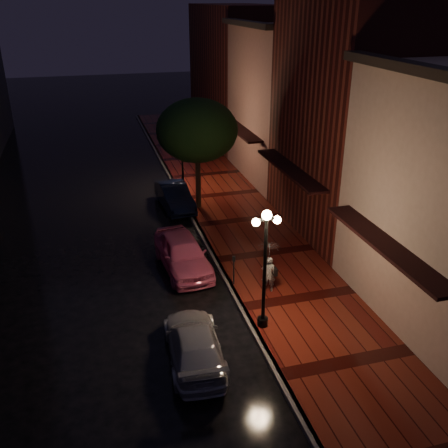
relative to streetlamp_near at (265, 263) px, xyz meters
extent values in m
plane|color=black|center=(-0.35, 5.00, -2.60)|extent=(120.00, 120.00, 0.00)
cube|color=#48100C|center=(1.90, 5.00, -2.53)|extent=(4.50, 60.00, 0.15)
cube|color=#595451|center=(-0.35, 5.00, -2.53)|extent=(0.25, 60.00, 0.15)
cube|color=#511914|center=(6.65, 7.00, 2.90)|extent=(5.00, 8.00, 11.00)
cube|color=#8C5951|center=(6.65, 15.00, 1.90)|extent=(5.00, 8.00, 9.00)
cube|color=#511914|center=(6.65, 25.00, 2.40)|extent=(5.00, 12.00, 10.00)
cylinder|color=black|center=(0.00, 0.00, -0.45)|extent=(0.12, 0.12, 4.00)
cylinder|color=black|center=(0.00, 0.00, -2.30)|extent=(0.36, 0.36, 0.30)
cube|color=black|center=(0.00, 0.00, 1.55)|extent=(0.70, 0.08, 0.08)
sphere|color=beige|center=(0.00, 0.00, 1.70)|extent=(0.32, 0.32, 0.32)
sphere|color=beige|center=(-0.35, 0.00, 1.50)|extent=(0.26, 0.26, 0.26)
sphere|color=beige|center=(0.35, 0.00, 1.50)|extent=(0.26, 0.26, 0.26)
cylinder|color=black|center=(0.00, 14.00, -0.45)|extent=(0.12, 0.12, 4.00)
cylinder|color=black|center=(0.00, 14.00, -2.30)|extent=(0.36, 0.36, 0.30)
cube|color=black|center=(0.00, 14.00, 1.55)|extent=(0.70, 0.08, 0.08)
sphere|color=beige|center=(0.00, 14.00, 1.70)|extent=(0.32, 0.32, 0.32)
sphere|color=beige|center=(-0.35, 14.00, 1.50)|extent=(0.26, 0.26, 0.26)
sphere|color=beige|center=(0.35, 14.00, 1.50)|extent=(0.26, 0.26, 0.26)
cylinder|color=black|center=(0.25, 11.00, -0.85)|extent=(0.28, 0.28, 3.20)
ellipsoid|color=black|center=(0.25, 11.00, 1.75)|extent=(4.16, 4.16, 3.20)
sphere|color=black|center=(0.95, 11.60, 1.15)|extent=(1.80, 1.80, 1.80)
sphere|color=black|center=(-0.35, 10.30, 1.25)|extent=(1.80, 1.80, 1.80)
imported|color=#E25D88|center=(-1.83, 4.86, -1.85)|extent=(2.10, 4.50, 1.49)
imported|color=black|center=(-0.95, 11.60, -1.94)|extent=(1.73, 4.12, 1.32)
imported|color=#A4A4AB|center=(-2.61, -0.93, -2.00)|extent=(1.96, 4.22, 1.19)
imported|color=silver|center=(0.94, 2.06, -1.72)|extent=(0.61, 0.49, 1.46)
imported|color=silver|center=(0.94, 2.06, -0.79)|extent=(0.85, 0.87, 0.78)
cylinder|color=black|center=(0.94, 2.06, -1.38)|extent=(0.02, 0.02, 1.17)
cube|color=black|center=(1.19, 2.01, -1.62)|extent=(0.12, 0.27, 0.29)
cylinder|color=black|center=(-0.20, 2.85, -1.93)|extent=(0.06, 0.06, 1.05)
cube|color=black|center=(-0.20, 2.85, -1.31)|extent=(0.13, 0.12, 0.21)
camera|label=1|loc=(-5.09, -13.35, 7.89)|focal=40.00mm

